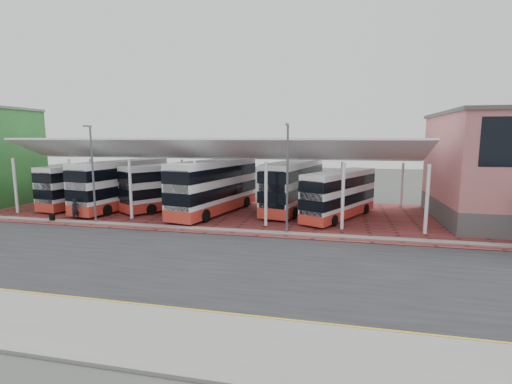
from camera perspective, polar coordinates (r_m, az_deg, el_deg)
ground at (r=22.17m, az=-2.76°, el=-10.28°), size 140.00×140.00×0.00m
road at (r=21.25m, az=-3.48°, el=-11.09°), size 120.00×14.00×0.02m
forecourt at (r=34.18m, az=6.27°, el=-3.62°), size 72.00×16.00×0.06m
sidewalk at (r=14.38m, az=-12.92°, el=-21.02°), size 120.00×4.00×0.14m
north_kerb at (r=27.93m, az=0.61°, el=-6.19°), size 120.00×0.80×0.14m
yellow_line_near at (r=16.01m, az=-9.70°, el=-17.89°), size 120.00×0.12×0.01m
yellow_line_far at (r=16.26m, az=-9.28°, el=-17.46°), size 120.00×0.12×0.01m
canopy at (r=36.12m, az=-6.21°, el=6.25°), size 37.00×11.63×7.07m
lamp_west at (r=33.08m, az=-23.84°, el=2.91°), size 0.16×0.90×8.07m
lamp_east at (r=26.91m, az=4.83°, el=2.51°), size 0.16×0.90×8.07m
bus_0 at (r=42.60m, az=-24.63°, el=1.00°), size 3.86×10.70×4.31m
bus_1 at (r=39.50m, az=-19.84°, el=1.08°), size 4.46×11.85×4.77m
bus_2 at (r=38.11m, az=-12.33°, el=0.89°), size 7.93×10.42×4.45m
bus_3 at (r=34.95m, az=-6.34°, el=0.79°), size 5.30×12.34×4.95m
bus_4 at (r=36.16m, az=5.82°, el=0.90°), size 4.97×11.88×4.77m
bus_5 at (r=33.39m, az=12.75°, el=-0.43°), size 6.50×10.01×4.13m
pedestrian at (r=35.29m, az=-26.02°, el=-2.45°), size 0.69×0.80×1.86m
suitcase at (r=35.90m, az=-28.86°, el=-3.47°), size 0.37×0.27×0.64m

